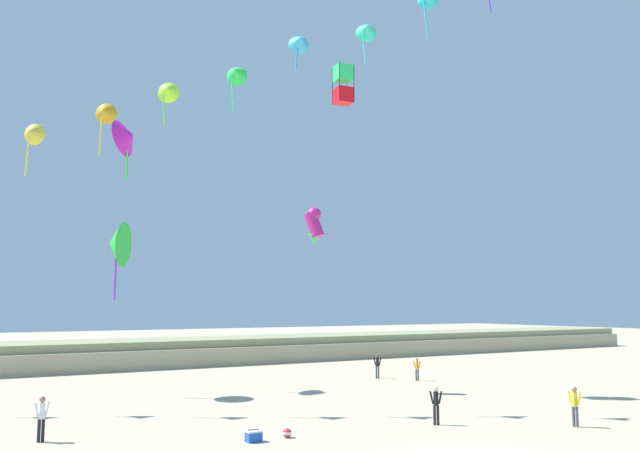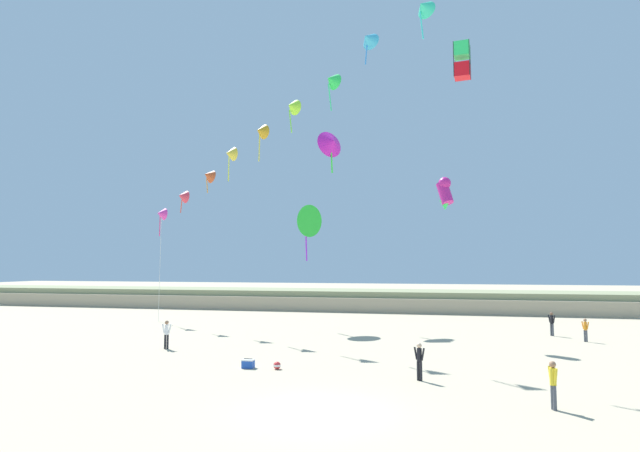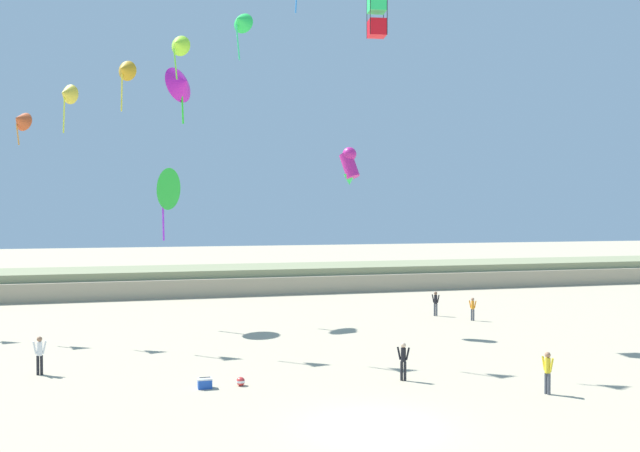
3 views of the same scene
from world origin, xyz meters
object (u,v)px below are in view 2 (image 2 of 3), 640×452
Objects in this scene: person_near_right at (167,332)px; large_kite_outer_drift at (332,143)px; person_near_left at (419,359)px; person_far_right at (552,322)px; person_far_left at (585,328)px; large_kite_mid_trail at (306,221)px; beach_cooler at (248,364)px; large_kite_high_solo at (462,61)px; large_kite_low_lead at (445,192)px; beach_ball at (277,365)px; person_mid_center at (553,382)px.

large_kite_outer_drift is (7.16, 15.11, 14.89)m from person_near_right.
person_far_right is (8.89, 16.02, 0.04)m from person_near_left.
large_kite_outer_drift is (-18.26, 6.66, 15.00)m from person_far_left.
beach_cooler is (1.05, -15.80, -8.39)m from large_kite_mid_trail.
large_kite_mid_trail is at bearing 119.06° from person_near_left.
person_near_left is at bearing -104.23° from large_kite_high_solo.
person_far_right is 0.37× the size of large_kite_mid_trail.
beach_ball is (-8.37, -11.63, -9.85)m from large_kite_low_lead.
person_near_left is 20.61m from large_kite_mid_trail.
person_near_left is 26.34m from large_kite_outer_drift.
large_kite_outer_drift reaches higher than person_far_left.
large_kite_high_solo is at bearing -141.46° from person_far_right.
large_kite_mid_trail is (-9.29, 16.72, 7.66)m from person_near_left.
beach_ball is at bearing 158.78° from person_mid_center.
person_far_right is at bearing 41.38° from beach_cooler.
person_far_left is 0.66× the size of large_kite_low_lead.
person_near_right is 2.93× the size of beach_cooler.
person_mid_center is at bearing -82.98° from large_kite_high_solo.
large_kite_low_lead is at bearing 49.89° from beach_cooler.
large_kite_high_solo is (-6.05, -4.82, 17.71)m from person_far_right.
person_near_right is 9.26m from beach_ball.
beach_cooler is at bearing 173.59° from person_near_left.
beach_ball is (1.08, -19.25, -15.69)m from large_kite_outer_drift.
large_kite_low_lead is 13.47m from large_kite_outer_drift.
person_mid_center is 0.73× the size of large_kite_low_lead.
large_kite_high_solo is at bearing 42.84° from beach_cooler.
large_kite_high_solo is at bearing 46.77° from beach_ball.
person_mid_center is 30.66m from large_kite_outer_drift.
large_kite_low_lead is 11.73m from large_kite_mid_trail.
person_near_right is 1.01× the size of person_mid_center.
large_kite_low_lead reaches higher than person_far_right.
large_kite_mid_trail is 18.04m from beach_ball.
person_near_left is 17.08m from person_far_left.
person_near_right is 20.35m from large_kite_low_lead.
person_mid_center is at bearing -21.22° from beach_ball.
person_near_left is 15.62m from large_kite_low_lead.
large_kite_mid_trail is 12.67× the size of beach_ball.
person_near_left is at bearing -68.76° from large_kite_outer_drift.
person_near_left is at bearing -6.41° from beach_cooler.
person_near_left is 6.89m from beach_ball.
person_near_right is at bearing -161.18° from large_kite_high_solo.
beach_cooler is (-18.64, -12.63, -0.66)m from person_far_left.
person_mid_center is at bearing -108.66° from person_far_left.
large_kite_outer_drift reaches higher than person_mid_center.
large_kite_low_lead is at bearing 100.77° from person_mid_center.
large_kite_outer_drift is at bearing 165.92° from person_far_right.
person_near_left is 0.35× the size of large_kite_mid_trail.
beach_ball is (-9.62, -10.23, -18.51)m from large_kite_high_solo.
large_kite_outer_drift is 7.01× the size of beach_cooler.
large_kite_high_solo is at bearing 75.77° from person_near_left.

